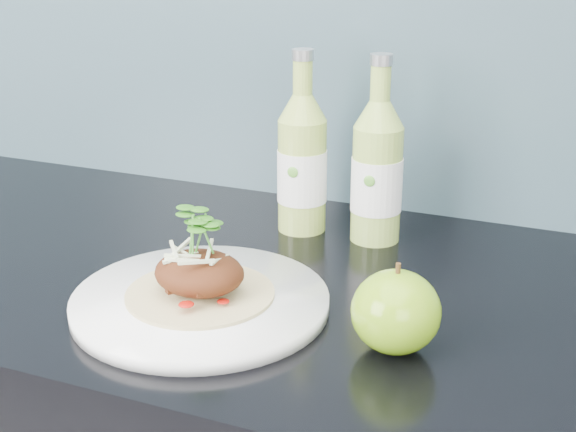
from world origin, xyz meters
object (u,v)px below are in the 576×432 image
at_px(dinner_plate, 201,302).
at_px(cider_bottle_left, 302,164).
at_px(green_apple, 396,312).
at_px(cider_bottle_right, 377,172).

xyz_separation_m(dinner_plate, cider_bottle_left, (0.01, 0.27, 0.09)).
height_order(green_apple, cider_bottle_left, cider_bottle_left).
bearing_deg(cider_bottle_right, green_apple, -58.33).
relative_size(green_apple, cider_bottle_right, 0.41).
bearing_deg(dinner_plate, cider_bottle_right, 66.28).
xyz_separation_m(green_apple, cider_bottle_left, (-0.21, 0.27, 0.05)).
height_order(dinner_plate, cider_bottle_right, cider_bottle_right).
height_order(dinner_plate, cider_bottle_left, cider_bottle_left).
bearing_deg(green_apple, dinner_plate, 178.59).
relative_size(dinner_plate, cider_bottle_left, 1.17).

